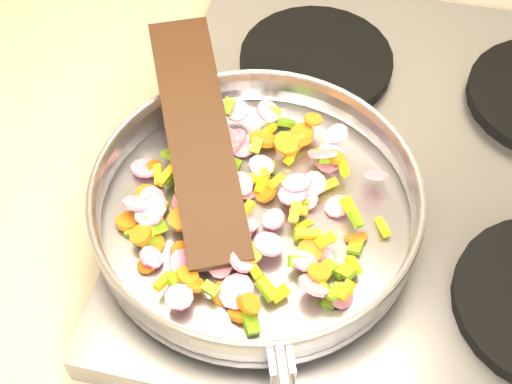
# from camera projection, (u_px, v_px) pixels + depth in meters

# --- Properties ---
(cooktop) EXTENTS (0.60, 0.60, 0.04)m
(cooktop) POSITION_uv_depth(u_px,v_px,m) (414.00, 182.00, 0.81)
(cooktop) COLOR #939399
(cooktop) RESTS_ON counter_top
(grate_fl) EXTENTS (0.19, 0.19, 0.02)m
(grate_fl) POSITION_uv_depth(u_px,v_px,m) (268.00, 248.00, 0.72)
(grate_fl) COLOR black
(grate_fl) RESTS_ON cooktop
(grate_bl) EXTENTS (0.19, 0.19, 0.02)m
(grate_bl) POSITION_uv_depth(u_px,v_px,m) (316.00, 60.00, 0.88)
(grate_bl) COLOR black
(grate_bl) RESTS_ON cooktop
(saute_pan) EXTENTS (0.37, 0.52, 0.05)m
(saute_pan) POSITION_uv_depth(u_px,v_px,m) (256.00, 203.00, 0.71)
(saute_pan) COLOR #9E9EA5
(saute_pan) RESTS_ON grate_fl
(vegetable_heap) EXTENTS (0.29, 0.28, 0.05)m
(vegetable_heap) POSITION_uv_depth(u_px,v_px,m) (242.00, 204.00, 0.72)
(vegetable_heap) COLOR orange
(vegetable_heap) RESTS_ON saute_pan
(wooden_spatula) EXTENTS (0.17, 0.28, 0.08)m
(wooden_spatula) POSITION_uv_depth(u_px,v_px,m) (198.00, 137.00, 0.72)
(wooden_spatula) COLOR black
(wooden_spatula) RESTS_ON saute_pan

